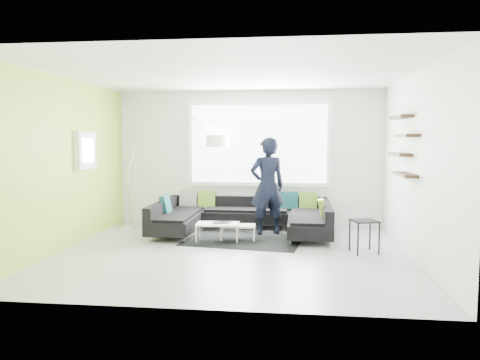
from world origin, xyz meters
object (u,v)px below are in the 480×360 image
object	(u,v)px
sectional_sofa	(243,217)
laptop	(222,223)
coffee_table	(228,231)
side_table	(364,237)
arc_lamp	(128,172)
person	(267,186)

from	to	relation	value
sectional_sofa	laptop	bearing A→B (deg)	-111.03
sectional_sofa	coffee_table	bearing A→B (deg)	-107.51
side_table	coffee_table	bearing A→B (deg)	163.43
coffee_table	side_table	world-z (taller)	side_table
sectional_sofa	coffee_table	size ratio (longest dim) A/B	3.38
sectional_sofa	coffee_table	distance (m)	0.66
arc_lamp	laptop	distance (m)	2.56
arc_lamp	laptop	size ratio (longest dim) A/B	5.83
side_table	laptop	distance (m)	2.42
coffee_table	person	size ratio (longest dim) A/B	0.53
arc_lamp	side_table	world-z (taller)	arc_lamp
arc_lamp	person	distance (m)	2.93
arc_lamp	laptop	xyz separation A→B (m)	(2.13, -1.18, -0.79)
arc_lamp	side_table	xyz separation A→B (m)	(4.49, -1.74, -0.86)
arc_lamp	side_table	size ratio (longest dim) A/B	4.28
coffee_table	arc_lamp	xyz separation A→B (m)	(-2.22, 1.07, 0.96)
sectional_sofa	laptop	world-z (taller)	sectional_sofa
sectional_sofa	person	xyz separation A→B (m)	(0.47, -0.01, 0.60)
laptop	person	bearing A→B (deg)	20.10
sectional_sofa	coffee_table	xyz separation A→B (m)	(-0.19, -0.61, -0.15)
coffee_table	arc_lamp	bearing A→B (deg)	150.88
sectional_sofa	side_table	xyz separation A→B (m)	(2.07, -1.28, -0.05)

